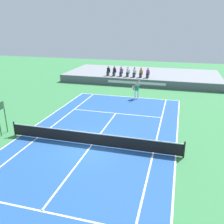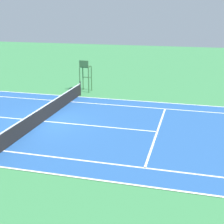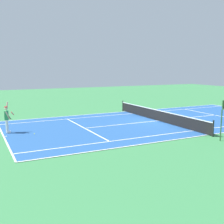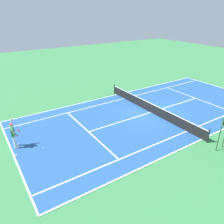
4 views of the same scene
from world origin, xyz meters
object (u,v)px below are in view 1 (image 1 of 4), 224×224
at_px(spectator_seated_3, 128,72).
at_px(spectator_seated_4, 134,72).
at_px(spectator_seated_0, 108,71).
at_px(spectator_seated_2, 121,72).
at_px(tennis_player, 137,90).
at_px(spectator_seated_5, 141,73).
at_px(spectator_seated_1, 114,71).
at_px(tennis_ball, 123,102).
at_px(spectator_seated_6, 148,73).

distance_m(spectator_seated_3, spectator_seated_4, 0.89).
height_order(spectator_seated_0, spectator_seated_2, same).
relative_size(spectator_seated_4, tennis_player, 0.61).
relative_size(spectator_seated_2, spectator_seated_5, 1.00).
bearing_deg(spectator_seated_5, spectator_seated_2, 180.00).
bearing_deg(spectator_seated_2, spectator_seated_1, 180.00).
height_order(spectator_seated_0, spectator_seated_5, same).
relative_size(spectator_seated_2, tennis_player, 0.61).
relative_size(spectator_seated_1, spectator_seated_3, 1.00).
bearing_deg(spectator_seated_0, tennis_ball, -64.05).
height_order(spectator_seated_0, tennis_ball, spectator_seated_0).
distance_m(spectator_seated_2, spectator_seated_5, 2.68).
bearing_deg(spectator_seated_0, spectator_seated_2, 0.00).
bearing_deg(spectator_seated_5, spectator_seated_1, 180.00).
relative_size(spectator_seated_1, spectator_seated_2, 1.00).
distance_m(spectator_seated_3, spectator_seated_6, 2.66).
xyz_separation_m(spectator_seated_3, tennis_player, (2.38, -6.48, -0.62)).
bearing_deg(spectator_seated_6, spectator_seated_5, 180.00).
bearing_deg(spectator_seated_4, spectator_seated_3, 180.00).
distance_m(spectator_seated_0, spectator_seated_2, 1.79).
relative_size(spectator_seated_0, spectator_seated_6, 1.00).
relative_size(spectator_seated_0, spectator_seated_4, 1.00).
xyz_separation_m(spectator_seated_1, spectator_seated_2, (0.95, 0.00, 0.00)).
bearing_deg(spectator_seated_1, spectator_seated_5, 0.00).
relative_size(spectator_seated_2, spectator_seated_6, 1.00).
xyz_separation_m(spectator_seated_3, spectator_seated_4, (0.89, 0.00, 0.00)).
xyz_separation_m(spectator_seated_5, spectator_seated_6, (0.90, 0.00, 0.00)).
bearing_deg(tennis_ball, tennis_player, 51.96).
bearing_deg(spectator_seated_3, tennis_player, -69.80).
bearing_deg(spectator_seated_3, spectator_seated_2, 180.00).
relative_size(spectator_seated_3, tennis_ball, 18.60).
bearing_deg(spectator_seated_6, spectator_seated_0, 180.00).
relative_size(spectator_seated_3, spectator_seated_4, 1.00).
bearing_deg(tennis_ball, spectator_seated_0, 115.95).
xyz_separation_m(spectator_seated_1, tennis_player, (4.24, -6.48, -0.62)).
bearing_deg(tennis_player, spectator_seated_3, 110.20).
xyz_separation_m(spectator_seated_4, spectator_seated_5, (0.88, 0.00, 0.00)).
bearing_deg(spectator_seated_3, spectator_seated_0, 180.00).
distance_m(spectator_seated_6, tennis_player, 6.51).
bearing_deg(spectator_seated_1, tennis_ball, -69.13).
bearing_deg(spectator_seated_6, spectator_seated_3, 180.00).
bearing_deg(tennis_player, spectator_seated_2, 116.94).
bearing_deg(spectator_seated_3, spectator_seated_4, 0.00).
xyz_separation_m(spectator_seated_2, tennis_player, (3.29, -6.48, -0.62)).
relative_size(spectator_seated_3, tennis_player, 0.61).
xyz_separation_m(spectator_seated_1, spectator_seated_3, (1.86, 0.00, 0.00)).
bearing_deg(tennis_player, spectator_seated_0, 128.12).
bearing_deg(spectator_seated_5, spectator_seated_4, 180.00).
xyz_separation_m(spectator_seated_1, spectator_seated_5, (3.62, 0.00, 0.00)).
height_order(spectator_seated_1, tennis_player, spectator_seated_1).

